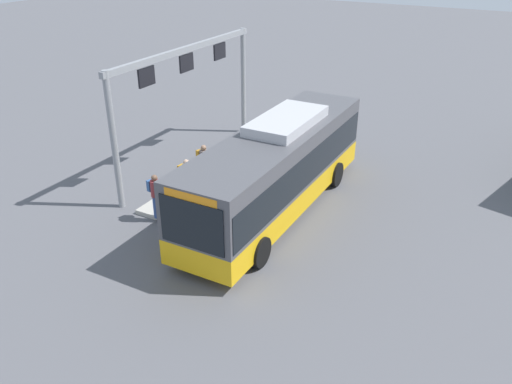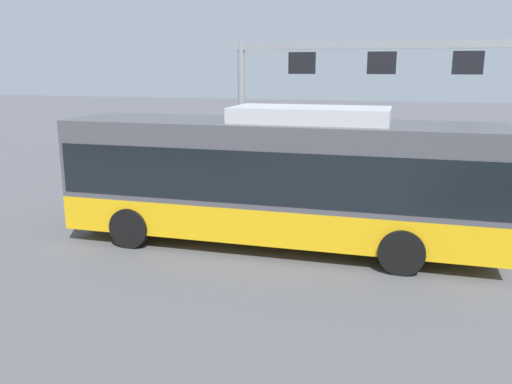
{
  "view_description": "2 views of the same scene",
  "coord_description": "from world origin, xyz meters",
  "views": [
    {
      "loc": [
        15.47,
        7.62,
        9.5
      ],
      "look_at": [
        1.14,
        -0.21,
        1.21
      ],
      "focal_mm": 36.75,
      "sensor_mm": 36.0,
      "label": 1
    },
    {
      "loc": [
        -2.95,
        12.44,
        4.37
      ],
      "look_at": [
        0.7,
        -0.54,
        1.19
      ],
      "focal_mm": 37.22,
      "sensor_mm": 36.0,
      "label": 2
    }
  ],
  "objects": [
    {
      "name": "trash_bin",
      "position": [
        -6.41,
        -3.36,
        0.61
      ],
      "size": [
        0.52,
        0.52,
        0.9
      ],
      "primitive_type": "cylinder",
      "color": "#2D5133",
      "rests_on": "platform_curb"
    },
    {
      "name": "platform_curb",
      "position": [
        -2.23,
        -3.01,
        0.08
      ],
      "size": [
        10.0,
        2.8,
        0.16
      ],
      "primitive_type": "cube",
      "color": "#B2ADA3",
      "rests_on": "ground"
    },
    {
      "name": "platform_sign_gantry",
      "position": [
        -2.11,
        -5.25,
        3.77
      ],
      "size": [
        9.71,
        0.24,
        5.2
      ],
      "color": "gray",
      "rests_on": "ground"
    },
    {
      "name": "person_waiting_near",
      "position": [
        1.12,
        -3.19,
        1.05
      ],
      "size": [
        0.38,
        0.56,
        1.67
      ],
      "rotation": [
        0.0,
        0.0,
        1.44
      ],
      "color": "gray",
      "rests_on": "platform_curb"
    },
    {
      "name": "person_boarding",
      "position": [
        2.75,
        -3.38,
        1.05
      ],
      "size": [
        0.45,
        0.59,
        1.67
      ],
      "rotation": [
        0.0,
        0.0,
        1.26
      ],
      "color": "#334C8C",
      "rests_on": "platform_curb"
    },
    {
      "name": "person_waiting_far",
      "position": [
        -0.98,
        -2.58,
        1.05
      ],
      "size": [
        0.42,
        0.58,
        1.67
      ],
      "rotation": [
        0.0,
        0.0,
        1.8
      ],
      "color": "maroon",
      "rests_on": "platform_curb"
    },
    {
      "name": "bus_main",
      "position": [
        -0.01,
        0.0,
        1.81
      ],
      "size": [
        10.55,
        2.72,
        3.46
      ],
      "rotation": [
        0.0,
        0.0,
        -0.0
      ],
      "color": "#EAAD14",
      "rests_on": "ground"
    },
    {
      "name": "person_waiting_mid",
      "position": [
        -0.39,
        -3.43,
        1.05
      ],
      "size": [
        0.45,
        0.59,
        1.67
      ],
      "rotation": [
        0.0,
        0.0,
        1.26
      ],
      "color": "slate",
      "rests_on": "platform_curb"
    },
    {
      "name": "ground_plane",
      "position": [
        0.0,
        0.0,
        0.0
      ],
      "size": [
        120.0,
        120.0,
        0.0
      ],
      "primitive_type": "plane",
      "color": "#56565B"
    }
  ]
}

